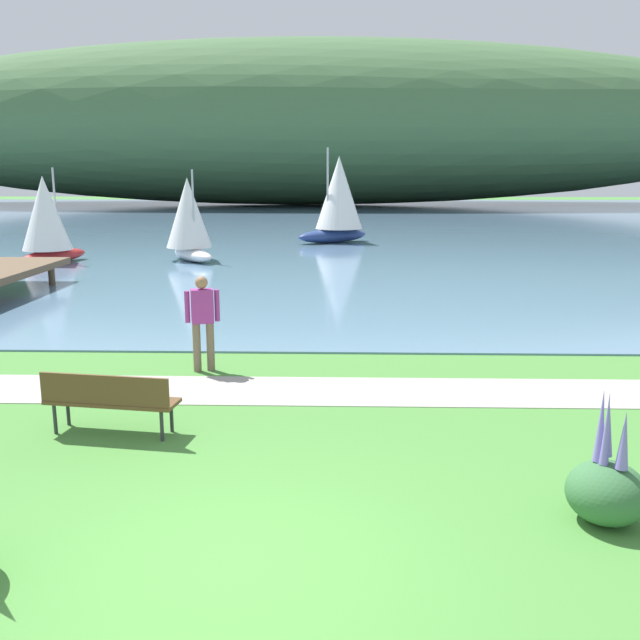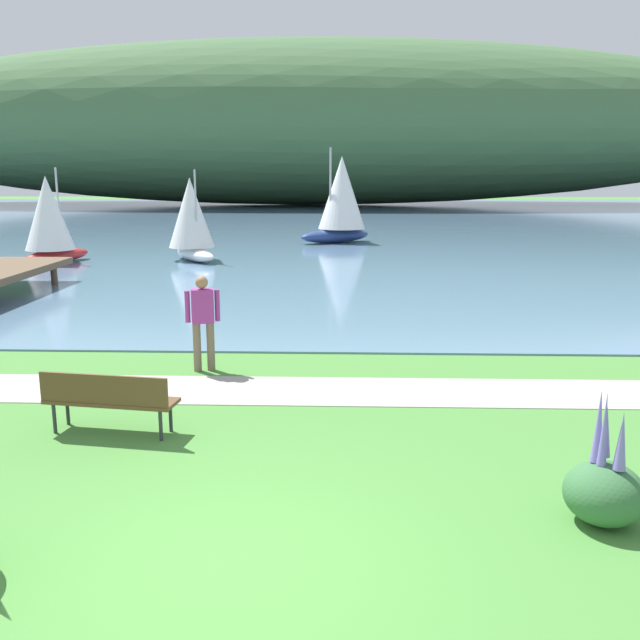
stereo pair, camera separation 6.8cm
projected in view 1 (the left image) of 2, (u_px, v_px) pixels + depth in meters
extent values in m
plane|color=#478438|center=(235.00, 564.00, 6.22)|extent=(200.00, 200.00, 0.00)
cube|color=#5B7F9E|center=(327.00, 219.00, 52.58)|extent=(180.00, 80.00, 0.04)
ellipsoid|color=#42663D|center=(301.00, 124.00, 75.46)|extent=(106.07, 28.00, 17.45)
cube|color=#A39E93|center=(281.00, 391.00, 11.18)|extent=(60.00, 1.50, 0.01)
cube|color=brown|center=(112.00, 401.00, 9.29)|extent=(1.85, 0.74, 0.05)
cube|color=brown|center=(104.00, 390.00, 9.04)|extent=(1.79, 0.30, 0.40)
cylinder|color=#2D2D33|center=(68.00, 410.00, 9.62)|extent=(0.05, 0.05, 0.45)
cylinder|color=#2D2D33|center=(171.00, 416.00, 9.36)|extent=(0.05, 0.05, 0.45)
cylinder|color=#2D2D33|center=(55.00, 418.00, 9.30)|extent=(0.05, 0.05, 0.45)
cylinder|color=#2D2D33|center=(162.00, 425.00, 9.04)|extent=(0.05, 0.05, 0.45)
cylinder|color=#72604C|center=(197.00, 347.00, 12.20)|extent=(0.14, 0.14, 0.88)
cylinder|color=#72604C|center=(211.00, 347.00, 12.25)|extent=(0.14, 0.14, 0.88)
cube|color=#9E338C|center=(202.00, 306.00, 12.07)|extent=(0.43, 0.32, 0.60)
sphere|color=#9E7051|center=(201.00, 283.00, 11.98)|extent=(0.22, 0.22, 0.22)
cylinder|color=#9E338C|center=(187.00, 307.00, 12.01)|extent=(0.09, 0.09, 0.56)
cylinder|color=#9E338C|center=(217.00, 305.00, 12.13)|extent=(0.09, 0.09, 0.56)
ellipsoid|color=#386B3D|center=(607.00, 493.00, 6.92)|extent=(0.80, 0.80, 0.63)
cylinder|color=#386B3D|center=(597.00, 466.00, 6.94)|extent=(0.02, 0.02, 0.12)
cone|color=#8470D1|center=(601.00, 426.00, 6.85)|extent=(0.12, 0.12, 0.75)
cylinder|color=#386B3D|center=(603.00, 470.00, 6.85)|extent=(0.02, 0.02, 0.12)
cone|color=#8470D1|center=(607.00, 428.00, 6.76)|extent=(0.09, 0.09, 0.76)
cylinder|color=#386B3D|center=(605.00, 461.00, 7.08)|extent=(0.02, 0.02, 0.12)
cone|color=#8470D1|center=(608.00, 431.00, 7.01)|extent=(0.13, 0.13, 0.54)
cylinder|color=#386B3D|center=(621.00, 474.00, 6.76)|extent=(0.02, 0.02, 0.12)
cone|color=#8470D1|center=(624.00, 440.00, 6.68)|extent=(0.13, 0.13, 0.59)
ellipsoid|color=#B22323|center=(54.00, 256.00, 26.80)|extent=(2.07, 3.20, 0.54)
cylinder|color=#B2B2B2|center=(55.00, 208.00, 26.64)|extent=(0.08, 0.08, 3.11)
cone|color=white|center=(45.00, 213.00, 26.20)|extent=(2.44, 2.44, 2.80)
ellipsoid|color=white|center=(193.00, 255.00, 27.33)|extent=(2.46, 2.98, 0.53)
cylinder|color=#B2B2B2|center=(193.00, 209.00, 26.77)|extent=(0.08, 0.08, 3.04)
cone|color=white|center=(188.00, 213.00, 27.23)|extent=(2.52, 2.52, 2.74)
ellipsoid|color=navy|center=(333.00, 236.00, 34.62)|extent=(3.91, 3.16, 0.70)
cylinder|color=#B2B2B2|center=(328.00, 189.00, 33.97)|extent=(0.10, 0.10, 3.97)
cone|color=white|center=(339.00, 193.00, 34.37)|extent=(3.28, 3.28, 3.58)
cylinder|color=brown|center=(52.00, 277.00, 21.46)|extent=(0.20, 0.20, 0.60)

